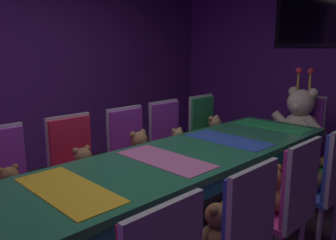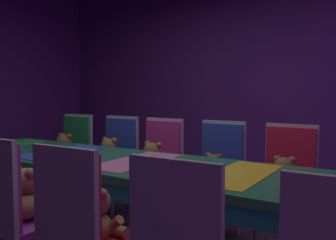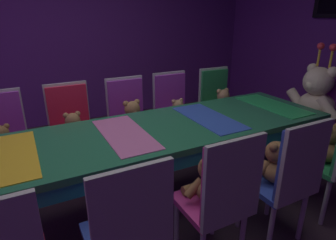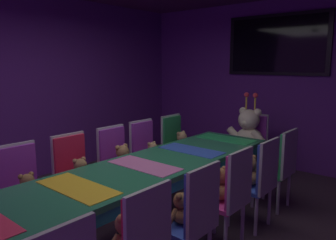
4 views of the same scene
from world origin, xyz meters
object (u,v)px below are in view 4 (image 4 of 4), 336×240
teddy_left_2 (81,173)px  chair_left_3 (115,158)px  chair_left_5 (174,141)px  teddy_right_4 (248,172)px  chair_left_2 (73,169)px  chair_left_1 (21,184)px  teddy_right_2 (181,210)px  banquet_table (144,173)px  king_teddy_bear (248,132)px  throne_chair (253,139)px  chair_right_4 (261,175)px  teddy_left_3 (123,160)px  chair_left_4 (145,149)px  teddy_right_5 (270,159)px  teddy_left_4 (153,153)px  wall_tv (277,45)px  teddy_left_5 (182,143)px  teddy_left_1 (28,189)px  teddy_right_1 (125,236)px  chair_right_5 (282,162)px  teddy_right_3 (219,186)px  chair_right_2 (195,212)px  chair_right_3 (232,190)px

teddy_left_2 → chair_left_3: 0.61m
chair_left_5 → teddy_right_4: (1.53, -0.62, -0.00)m
chair_left_2 → teddy_right_4: chair_left_2 is taller
chair_left_1 → teddy_right_2: 1.63m
banquet_table → king_teddy_bear: king_teddy_bear is taller
chair_left_1 → teddy_right_2: chair_left_1 is taller
throne_chair → chair_left_3: bearing=-21.6°
chair_right_4 → teddy_left_3: bearing=20.2°
chair_left_4 → throne_chair: same height
teddy_right_5 → teddy_left_4: bearing=24.3°
chair_left_1 → chair_left_2: 0.60m
banquet_table → chair_left_1: 1.20m
chair_left_3 → wall_tv: (0.82, 2.79, 1.45)m
throne_chair → teddy_left_5: bearing=-37.7°
teddy_left_1 → teddy_left_3: 1.19m
teddy_left_1 → king_teddy_bear: bearing=77.5°
teddy_right_5 → throne_chair: bearing=-53.0°
teddy_right_2 → chair_left_2: bearing=-0.3°
chair_left_5 → king_teddy_bear: size_ratio=1.14×
teddy_right_1 → chair_right_5: chair_right_5 is taller
teddy_left_1 → chair_left_3: size_ratio=0.29×
teddy_right_3 → chair_right_2: bearing=105.0°
teddy_left_4 → teddy_right_3: teddy_right_3 is taller
chair_right_2 → king_teddy_bear: 2.64m
chair_right_3 → teddy_right_4: (-0.12, 0.55, -0.00)m
chair_right_2 → chair_left_2: bearing=-0.3°
teddy_left_1 → chair_right_5: 2.81m
chair_right_2 → teddy_right_4: 1.17m
chair_right_5 → banquet_table: bearing=61.3°
teddy_right_1 → teddy_right_4: bearing=-90.9°
chair_right_3 → throne_chair: size_ratio=1.00×
banquet_table → teddy_right_1: bearing=-52.5°
teddy_right_1 → chair_right_2: chair_right_2 is taller
teddy_left_3 → throne_chair: 2.18m
teddy_left_1 → teddy_right_4: (1.38, 1.75, 0.02)m
chair_left_1 → teddy_right_5: (1.50, 2.37, 0.00)m
throne_chair → wall_tv: 1.62m
teddy_left_5 → teddy_right_1: bearing=-60.2°
teddy_left_1 → teddy_right_5: 2.73m
teddy_left_5 → chair_right_4: chair_right_4 is taller
teddy_left_1 → teddy_right_4: size_ratio=0.85×
chair_left_1 → chair_right_5: bearing=55.1°
throne_chair → teddy_right_3: bearing=17.9°
banquet_table → teddy_left_3: (-0.67, 0.32, -0.06)m
king_teddy_bear → teddy_left_5: bearing=-43.6°
teddy_left_4 → chair_left_5: bearing=101.8°
teddy_left_3 → teddy_right_3: bearing=0.3°
teddy_left_2 → teddy_left_4: (-0.01, 1.15, -0.01)m
chair_left_4 → chair_right_5: bearing=20.5°
teddy_left_1 → teddy_left_4: bearing=90.6°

